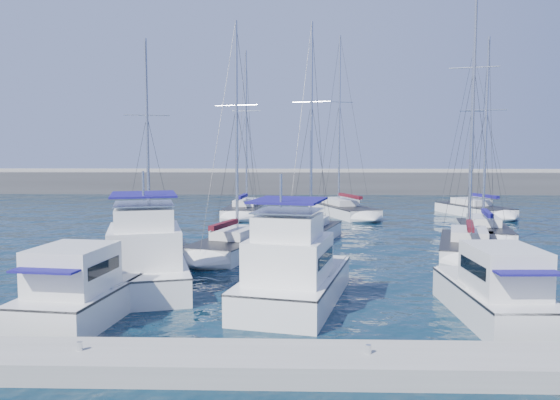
{
  "coord_description": "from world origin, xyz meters",
  "views": [
    {
      "loc": [
        -2.0,
        -25.55,
        6.17
      ],
      "look_at": [
        -3.0,
        8.7,
        3.0
      ],
      "focal_mm": 35.0,
      "sensor_mm": 36.0,
      "label": 1
    }
  ],
  "objects_px": {
    "motor_yacht_port_inner": "(145,262)",
    "motor_yacht_port_outer": "(81,294)",
    "sailboat_back_a": "(245,210)",
    "sailboat_mid_a": "(150,244)",
    "sailboat_mid_c": "(308,234)",
    "motor_yacht_stbd_outer": "(496,295)",
    "sailboat_mid_b": "(233,246)",
    "sailboat_back_b": "(342,210)",
    "sailboat_mid_d": "(469,247)",
    "sailboat_back_c": "(474,210)",
    "motor_yacht_stbd_inner": "(293,276)",
    "sailboat_mid_e": "(484,232)"
  },
  "relations": [
    {
      "from": "sailboat_mid_b",
      "to": "sailboat_mid_d",
      "type": "distance_m",
      "value": 13.77
    },
    {
      "from": "motor_yacht_port_outer",
      "to": "sailboat_mid_d",
      "type": "bearing_deg",
      "value": 42.01
    },
    {
      "from": "motor_yacht_port_inner",
      "to": "sailboat_back_a",
      "type": "height_order",
      "value": "sailboat_back_a"
    },
    {
      "from": "sailboat_mid_a",
      "to": "sailboat_back_c",
      "type": "relative_size",
      "value": 0.84
    },
    {
      "from": "sailboat_mid_a",
      "to": "sailboat_back_b",
      "type": "height_order",
      "value": "sailboat_back_b"
    },
    {
      "from": "motor_yacht_stbd_outer",
      "to": "sailboat_mid_d",
      "type": "bearing_deg",
      "value": 75.06
    },
    {
      "from": "motor_yacht_stbd_outer",
      "to": "sailboat_back_c",
      "type": "xyz_separation_m",
      "value": [
        9.55,
        32.12,
        -0.41
      ]
    },
    {
      "from": "sailboat_mid_e",
      "to": "sailboat_back_b",
      "type": "distance_m",
      "value": 15.99
    },
    {
      "from": "motor_yacht_port_inner",
      "to": "sailboat_mid_c",
      "type": "distance_m",
      "value": 14.58
    },
    {
      "from": "motor_yacht_stbd_outer",
      "to": "sailboat_mid_e",
      "type": "height_order",
      "value": "sailboat_mid_e"
    },
    {
      "from": "sailboat_back_c",
      "to": "motor_yacht_port_outer",
      "type": "bearing_deg",
      "value": -146.43
    },
    {
      "from": "sailboat_mid_d",
      "to": "sailboat_back_a",
      "type": "bearing_deg",
      "value": 144.17
    },
    {
      "from": "sailboat_mid_c",
      "to": "sailboat_mid_d",
      "type": "height_order",
      "value": "sailboat_mid_d"
    },
    {
      "from": "motor_yacht_port_outer",
      "to": "sailboat_mid_a",
      "type": "distance_m",
      "value": 13.2
    },
    {
      "from": "sailboat_back_b",
      "to": "motor_yacht_stbd_outer",
      "type": "bearing_deg",
      "value": -104.8
    },
    {
      "from": "motor_yacht_stbd_inner",
      "to": "sailboat_back_a",
      "type": "bearing_deg",
      "value": 112.33
    },
    {
      "from": "motor_yacht_stbd_outer",
      "to": "sailboat_mid_b",
      "type": "distance_m",
      "value": 16.32
    },
    {
      "from": "sailboat_mid_a",
      "to": "sailboat_back_a",
      "type": "bearing_deg",
      "value": 60.89
    },
    {
      "from": "motor_yacht_stbd_inner",
      "to": "motor_yacht_stbd_outer",
      "type": "xyz_separation_m",
      "value": [
        7.36,
        -1.86,
        -0.19
      ]
    },
    {
      "from": "sailboat_mid_a",
      "to": "sailboat_mid_c",
      "type": "bearing_deg",
      "value": 6.79
    },
    {
      "from": "motor_yacht_port_outer",
      "to": "motor_yacht_stbd_outer",
      "type": "bearing_deg",
      "value": 8.47
    },
    {
      "from": "sailboat_mid_c",
      "to": "motor_yacht_stbd_outer",
      "type": "bearing_deg",
      "value": -52.25
    },
    {
      "from": "sailboat_mid_c",
      "to": "sailboat_mid_b",
      "type": "bearing_deg",
      "value": -116.3
    },
    {
      "from": "motor_yacht_port_inner",
      "to": "motor_yacht_port_outer",
      "type": "bearing_deg",
      "value": -117.28
    },
    {
      "from": "motor_yacht_stbd_inner",
      "to": "sailboat_back_c",
      "type": "relative_size",
      "value": 0.53
    },
    {
      "from": "motor_yacht_stbd_inner",
      "to": "sailboat_mid_c",
      "type": "bearing_deg",
      "value": 99.82
    },
    {
      "from": "motor_yacht_port_inner",
      "to": "sailboat_mid_d",
      "type": "height_order",
      "value": "sailboat_mid_d"
    },
    {
      "from": "motor_yacht_stbd_outer",
      "to": "sailboat_mid_d",
      "type": "xyz_separation_m",
      "value": [
        2.82,
        12.1,
        -0.39
      ]
    },
    {
      "from": "motor_yacht_port_inner",
      "to": "sailboat_mid_e",
      "type": "relative_size",
      "value": 0.66
    },
    {
      "from": "sailboat_mid_b",
      "to": "motor_yacht_stbd_outer",
      "type": "bearing_deg",
      "value": -31.0
    },
    {
      "from": "sailboat_mid_c",
      "to": "sailboat_back_a",
      "type": "height_order",
      "value": "sailboat_back_a"
    },
    {
      "from": "sailboat_mid_d",
      "to": "sailboat_back_c",
      "type": "distance_m",
      "value": 21.12
    },
    {
      "from": "sailboat_mid_c",
      "to": "sailboat_back_a",
      "type": "distance_m",
      "value": 15.11
    },
    {
      "from": "motor_yacht_port_outer",
      "to": "sailboat_back_a",
      "type": "distance_m",
      "value": 31.49
    },
    {
      "from": "sailboat_mid_c",
      "to": "sailboat_mid_e",
      "type": "bearing_deg",
      "value": 23.26
    },
    {
      "from": "sailboat_back_a",
      "to": "sailboat_mid_d",
      "type": "bearing_deg",
      "value": -47.04
    },
    {
      "from": "sailboat_mid_b",
      "to": "sailboat_back_a",
      "type": "bearing_deg",
      "value": 109.93
    },
    {
      "from": "motor_yacht_stbd_inner",
      "to": "sailboat_back_a",
      "type": "relative_size",
      "value": 0.53
    },
    {
      "from": "motor_yacht_stbd_outer",
      "to": "motor_yacht_stbd_inner",
      "type": "bearing_deg",
      "value": 164.0
    },
    {
      "from": "sailboat_mid_b",
      "to": "sailboat_back_a",
      "type": "height_order",
      "value": "sailboat_back_a"
    },
    {
      "from": "motor_yacht_stbd_outer",
      "to": "sailboat_back_b",
      "type": "xyz_separation_m",
      "value": [
        -2.84,
        31.73,
        -0.41
      ]
    },
    {
      "from": "motor_yacht_port_inner",
      "to": "motor_yacht_stbd_outer",
      "type": "relative_size",
      "value": 1.4
    },
    {
      "from": "sailboat_mid_b",
      "to": "sailboat_mid_c",
      "type": "distance_m",
      "value": 6.6
    },
    {
      "from": "sailboat_mid_e",
      "to": "sailboat_back_b",
      "type": "height_order",
      "value": "sailboat_back_b"
    },
    {
      "from": "sailboat_mid_b",
      "to": "sailboat_mid_a",
      "type": "bearing_deg",
      "value": -170.71
    },
    {
      "from": "motor_yacht_stbd_outer",
      "to": "sailboat_mid_d",
      "type": "relative_size",
      "value": 0.38
    },
    {
      "from": "motor_yacht_port_outer",
      "to": "sailboat_mid_b",
      "type": "distance_m",
      "value": 13.12
    },
    {
      "from": "sailboat_mid_c",
      "to": "sailboat_back_b",
      "type": "bearing_deg",
      "value": 93.28
    },
    {
      "from": "motor_yacht_stbd_inner",
      "to": "sailboat_mid_d",
      "type": "relative_size",
      "value": 0.47
    },
    {
      "from": "sailboat_mid_c",
      "to": "sailboat_mid_d",
      "type": "bearing_deg",
      "value": -10.52
    }
  ]
}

